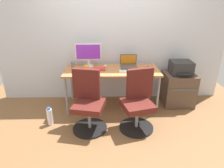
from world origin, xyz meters
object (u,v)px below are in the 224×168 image
object	(u,v)px
open_laptop	(129,64)
office_chair_left	(88,103)
desktop_monitor	(88,53)
coffee_mug	(87,68)
side_cabinet	(178,89)
printer	(181,68)
water_bottle_on_floor	(50,117)
office_chair_right	(138,103)

from	to	relation	value
open_laptop	office_chair_left	bearing A→B (deg)	-130.47
desktop_monitor	coffee_mug	bearing A→B (deg)	-92.01
side_cabinet	coffee_mug	xyz separation A→B (m)	(-1.71, -0.15, 0.48)
open_laptop	printer	bearing A→B (deg)	-3.92
water_bottle_on_floor	open_laptop	world-z (taller)	open_laptop
printer	office_chair_left	bearing A→B (deg)	-155.69
side_cabinet	office_chair_left	bearing A→B (deg)	-155.67
office_chair_left	side_cabinet	bearing A→B (deg)	24.33
printer	water_bottle_on_floor	size ratio (longest dim) A/B	1.29
coffee_mug	side_cabinet	bearing A→B (deg)	4.89
printer	open_laptop	bearing A→B (deg)	176.08
side_cabinet	coffee_mug	size ratio (longest dim) A/B	6.76
side_cabinet	desktop_monitor	size ratio (longest dim) A/B	1.30
water_bottle_on_floor	coffee_mug	xyz separation A→B (m)	(0.59, 0.52, 0.64)
printer	desktop_monitor	distance (m)	1.72
water_bottle_on_floor	open_laptop	xyz separation A→B (m)	(1.34, 0.73, 0.65)
office_chair_right	water_bottle_on_floor	distance (m)	1.44
office_chair_left	office_chair_right	xyz separation A→B (m)	(0.77, -0.00, 0.00)
water_bottle_on_floor	desktop_monitor	bearing A→B (deg)	52.80
desktop_monitor	coffee_mug	world-z (taller)	desktop_monitor
office_chair_left	office_chair_right	world-z (taller)	same
side_cabinet	water_bottle_on_floor	bearing A→B (deg)	-163.83
office_chair_left	water_bottle_on_floor	xyz separation A→B (m)	(-0.64, 0.08, -0.28)
office_chair_right	office_chair_left	bearing A→B (deg)	179.94
office_chair_left	water_bottle_on_floor	distance (m)	0.70
office_chair_right	desktop_monitor	bearing A→B (deg)	133.02
office_chair_right	side_cabinet	world-z (taller)	office_chair_right
printer	side_cabinet	bearing A→B (deg)	90.00
open_laptop	coffee_mug	distance (m)	0.78
desktop_monitor	open_laptop	distance (m)	0.77
printer	office_chair_right	bearing A→B (deg)	-139.93
office_chair_left	open_laptop	size ratio (longest dim) A/B	3.03
water_bottle_on_floor	open_laptop	size ratio (longest dim) A/B	1.00
side_cabinet	printer	distance (m)	0.43
office_chair_right	desktop_monitor	xyz separation A→B (m)	(-0.81, 0.87, 0.57)
side_cabinet	water_bottle_on_floor	distance (m)	2.40
coffee_mug	water_bottle_on_floor	bearing A→B (deg)	-138.49
printer	water_bottle_on_floor	world-z (taller)	printer
open_laptop	side_cabinet	bearing A→B (deg)	-3.87
office_chair_right	printer	distance (m)	1.21
office_chair_left	side_cabinet	distance (m)	1.82
office_chair_left	desktop_monitor	distance (m)	1.04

